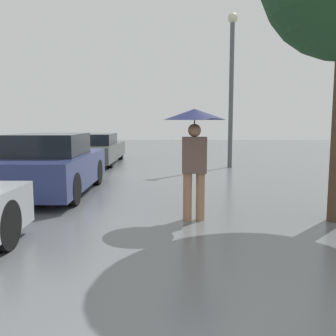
# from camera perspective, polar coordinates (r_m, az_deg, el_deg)

# --- Properties ---
(pedestrian) EXTENTS (0.98, 0.98, 1.77)m
(pedestrian) POSITION_cam_1_polar(r_m,az_deg,el_deg) (5.90, 4.05, 5.35)
(pedestrian) COLOR #9E7051
(pedestrian) RESTS_ON ground_plane
(parked_car_middle) EXTENTS (1.63, 3.83, 1.32)m
(parked_car_middle) POSITION_cam_1_polar(r_m,az_deg,el_deg) (8.50, -17.19, 0.31)
(parked_car_middle) COLOR navy
(parked_car_middle) RESTS_ON ground_plane
(parked_car_farthest) EXTENTS (1.85, 4.59, 1.12)m
(parked_car_farthest) POSITION_cam_1_polar(r_m,az_deg,el_deg) (14.36, -11.30, 2.86)
(parked_car_farthest) COLOR #4C514C
(parked_car_farthest) RESTS_ON ground_plane
(street_lamp) EXTENTS (0.34, 0.34, 5.13)m
(street_lamp) POSITION_cam_1_polar(r_m,az_deg,el_deg) (13.08, 9.65, 13.66)
(street_lamp) COLOR #515456
(street_lamp) RESTS_ON ground_plane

